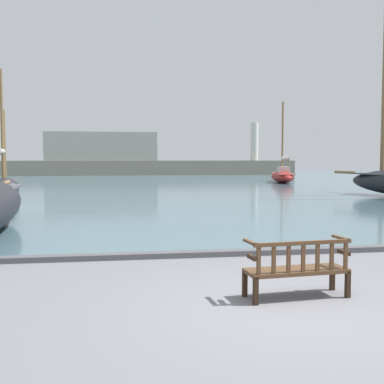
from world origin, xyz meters
name	(u,v)px	position (x,y,z in m)	size (l,w,h in m)	color
ground_plane	(287,309)	(0.00, 0.00, 0.00)	(160.00, 160.00, 0.00)	slate
harbor_water	(140,179)	(0.00, 44.00, 0.04)	(100.00, 80.00, 0.08)	#476670
quay_edge_kerb	(227,253)	(0.00, 3.85, 0.06)	(40.00, 0.30, 0.12)	#4C4C50
park_bench	(297,268)	(0.34, 0.51, 0.47)	(1.64, 0.67, 0.92)	black
sailboat_nearest_starboard	(4,186)	(-8.17, 19.34, 0.74)	(2.48, 6.97, 6.64)	black
sailboat_far_port	(282,175)	(11.93, 33.91, 0.71)	(2.84, 7.63, 7.03)	maroon
far_breakwater	(127,161)	(-1.18, 54.71, 1.93)	(41.10, 2.40, 6.86)	slate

